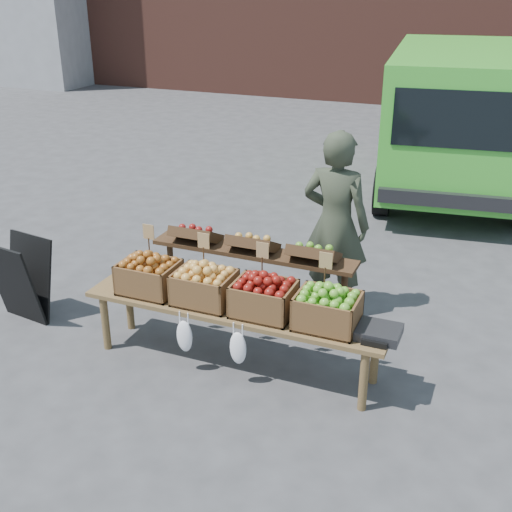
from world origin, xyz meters
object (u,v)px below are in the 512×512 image
at_px(back_table, 253,277).
at_px(weighing_scale, 379,332).
at_px(crate_red_apples, 264,299).
at_px(crate_russet_pears, 204,288).
at_px(chalkboard_sign, 22,280).
at_px(display_bench, 234,336).
at_px(crate_golden_apples, 149,277).
at_px(crate_green_apples, 327,311).
at_px(delivery_van, 458,121).
at_px(vendor, 335,224).

relative_size(back_table, weighing_scale, 6.18).
bearing_deg(crate_red_apples, weighing_scale, 0.00).
xyz_separation_m(crate_russet_pears, crate_red_apples, (0.55, 0.00, 0.00)).
bearing_deg(back_table, crate_russet_pears, -101.90).
height_order(chalkboard_sign, display_bench, chalkboard_sign).
xyz_separation_m(chalkboard_sign, crate_red_apples, (2.55, 0.03, 0.28)).
relative_size(crate_golden_apples, crate_green_apples, 1.00).
height_order(delivery_van, crate_russet_pears, delivery_van).
bearing_deg(crate_green_apples, back_table, 142.79).
height_order(display_bench, crate_russet_pears, crate_russet_pears).
bearing_deg(crate_golden_apples, back_table, 45.73).
bearing_deg(back_table, display_bench, -80.29).
bearing_deg(back_table, crate_green_apples, -37.21).
bearing_deg(crate_russet_pears, weighing_scale, 0.00).
relative_size(crate_russet_pears, crate_red_apples, 1.00).
relative_size(vendor, weighing_scale, 5.51).
height_order(crate_golden_apples, crate_red_apples, same).
relative_size(vendor, crate_red_apples, 3.75).
bearing_deg(weighing_scale, delivery_van, 91.13).
distance_m(crate_red_apples, weighing_scale, 0.98).
bearing_deg(crate_green_apples, crate_red_apples, 180.00).
distance_m(crate_russet_pears, weighing_scale, 1.53).
xyz_separation_m(vendor, crate_golden_apples, (-1.33, -1.33, -0.23)).
xyz_separation_m(chalkboard_sign, crate_golden_apples, (1.45, 0.03, 0.28)).
height_order(display_bench, crate_golden_apples, crate_golden_apples).
relative_size(back_table, crate_golden_apples, 4.20).
bearing_deg(crate_red_apples, crate_green_apples, 0.00).
relative_size(chalkboard_sign, crate_green_apples, 1.72).
distance_m(crate_golden_apples, weighing_scale, 2.08).
distance_m(vendor, crate_green_apples, 1.39).
distance_m(delivery_van, crate_russet_pears, 6.17).
height_order(crate_red_apples, crate_green_apples, same).
height_order(delivery_van, crate_golden_apples, delivery_van).
xyz_separation_m(back_table, display_bench, (0.12, -0.72, -0.24)).
xyz_separation_m(vendor, back_table, (-0.62, -0.61, -0.42)).
distance_m(delivery_van, crate_green_apples, 6.01).
bearing_deg(crate_russet_pears, display_bench, 0.00).
distance_m(crate_green_apples, weighing_scale, 0.44).
xyz_separation_m(chalkboard_sign, back_table, (2.15, 0.75, 0.09)).
xyz_separation_m(delivery_van, display_bench, (-1.13, -5.99, -0.80)).
distance_m(display_bench, crate_russet_pears, 0.51).
height_order(delivery_van, crate_red_apples, delivery_van).
distance_m(display_bench, weighing_scale, 1.29).
bearing_deg(weighing_scale, display_bench, 180.00).
bearing_deg(crate_russet_pears, chalkboard_sign, -179.16).
height_order(crate_russet_pears, crate_red_apples, same).
relative_size(vendor, crate_russet_pears, 3.75).
distance_m(crate_russet_pears, crate_red_apples, 0.55).
xyz_separation_m(crate_green_apples, weighing_scale, (0.43, 0.00, -0.10)).
relative_size(display_bench, crate_golden_apples, 5.40).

